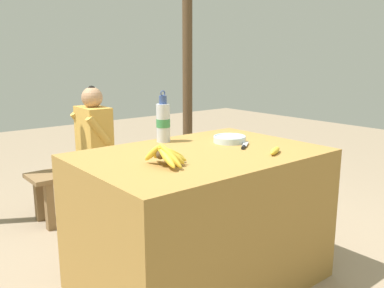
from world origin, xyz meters
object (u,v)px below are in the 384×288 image
object	(u,v)px
serving_bowl	(230,139)
water_bottle	(163,122)
loose_banana_front	(275,151)
banana_bunch_green	(158,149)
support_post_far	(187,69)
wooden_bench	(116,170)
banana_bunch_ripe	(166,154)
knife	(244,146)
seated_vendor	(89,143)

from	to	relation	value
serving_bowl	water_bottle	world-z (taller)	water_bottle
serving_bowl	loose_banana_front	world-z (taller)	serving_bowl
banana_bunch_green	support_post_far	world-z (taller)	support_post_far
loose_banana_front	wooden_bench	bearing A→B (deg)	91.71
banana_bunch_ripe	water_bottle	distance (m)	0.58
knife	serving_bowl	bearing A→B (deg)	39.54
seated_vendor	support_post_far	world-z (taller)	support_post_far
knife	banana_bunch_green	xyz separation A→B (m)	(0.41, 1.50, -0.34)
serving_bowl	loose_banana_front	xyz separation A→B (m)	(-0.02, -0.38, -0.01)
banana_bunch_ripe	support_post_far	size ratio (longest dim) A/B	0.11
knife	seated_vendor	size ratio (longest dim) A/B	0.15
loose_banana_front	banana_bunch_ripe	bearing A→B (deg)	163.87
knife	loose_banana_front	bearing A→B (deg)	-121.71
serving_bowl	knife	size ratio (longest dim) A/B	1.27
loose_banana_front	support_post_far	xyz separation A→B (m)	(1.10, 2.15, 0.38)
seated_vendor	wooden_bench	bearing A→B (deg)	-170.90
banana_bunch_ripe	banana_bunch_green	bearing A→B (deg)	56.96
serving_bowl	banana_bunch_green	distance (m)	1.44
water_bottle	support_post_far	bearing A→B (deg)	47.06
knife	support_post_far	size ratio (longest dim) A/B	0.07
banana_bunch_ripe	loose_banana_front	bearing A→B (deg)	-16.13
serving_bowl	knife	world-z (taller)	serving_bowl
wooden_bench	banana_bunch_ripe	bearing A→B (deg)	-109.88
knife	seated_vendor	world-z (taller)	seated_vendor
banana_bunch_ripe	loose_banana_front	world-z (taller)	banana_bunch_ripe
wooden_bench	seated_vendor	distance (m)	0.38
banana_bunch_ripe	serving_bowl	distance (m)	0.67
serving_bowl	water_bottle	distance (m)	0.43
serving_bowl	seated_vendor	size ratio (longest dim) A/B	0.19
wooden_bench	seated_vendor	bearing A→B (deg)	-173.27
water_bottle	seated_vendor	xyz separation A→B (m)	(-0.02, 1.03, -0.30)
support_post_far	knife	bearing A→B (deg)	-120.08
support_post_far	water_bottle	bearing A→B (deg)	-132.94
water_bottle	wooden_bench	xyz separation A→B (m)	(0.24, 1.06, -0.58)
seated_vendor	support_post_far	distance (m)	1.59
banana_bunch_ripe	banana_bunch_green	world-z (taller)	banana_bunch_ripe
serving_bowl	seated_vendor	bearing A→B (deg)	104.13
knife	support_post_far	distance (m)	2.27
banana_bunch_ripe	knife	bearing A→B (deg)	3.77
support_post_far	wooden_bench	bearing A→B (deg)	-159.59
wooden_bench	banana_bunch_green	world-z (taller)	banana_bunch_green
water_bottle	loose_banana_front	bearing A→B (deg)	-66.27
loose_banana_front	banana_bunch_green	world-z (taller)	loose_banana_front
serving_bowl	banana_bunch_green	world-z (taller)	serving_bowl
banana_bunch_ripe	support_post_far	distance (m)	2.63
wooden_bench	loose_banana_front	bearing A→B (deg)	-88.29
loose_banana_front	banana_bunch_green	xyz separation A→B (m)	(0.39, 1.72, -0.35)
serving_bowl	support_post_far	bearing A→B (deg)	58.64
banana_bunch_ripe	water_bottle	world-z (taller)	water_bottle
support_post_far	serving_bowl	bearing A→B (deg)	-121.36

